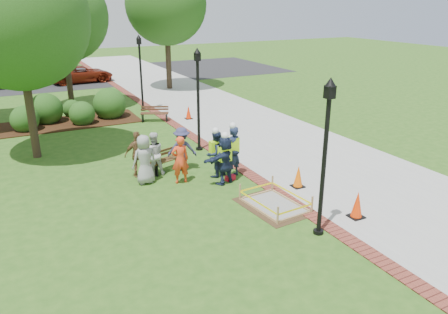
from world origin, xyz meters
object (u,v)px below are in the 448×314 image
bench_near (167,164)px  hivis_worker_c (216,152)px  cone_front (357,205)px  hivis_worker_b (233,150)px  lamp_near (325,147)px  wet_concrete_pad (275,199)px  hivis_worker_a (225,158)px

bench_near → hivis_worker_c: 2.04m
cone_front → hivis_worker_b: size_ratio=0.41×
bench_near → cone_front: bearing=-59.4°
lamp_near → hivis_worker_b: lamp_near is taller
hivis_worker_c → bench_near: bearing=135.9°
hivis_worker_c → wet_concrete_pad: bearing=-80.3°
hivis_worker_c → cone_front: bearing=-64.9°
wet_concrete_pad → cone_front: (1.71, -1.72, 0.17)m
hivis_worker_b → hivis_worker_c: bearing=152.4°
cone_front → lamp_near: (-1.56, -0.23, 2.08)m
wet_concrete_pad → hivis_worker_b: hivis_worker_b is taller
hivis_worker_a → lamp_near: bearing=-81.0°
cone_front → hivis_worker_a: (-2.24, 4.05, 0.52)m
wet_concrete_pad → hivis_worker_c: 3.18m
cone_front → hivis_worker_a: size_ratio=0.45×
cone_front → bench_near: bearing=120.6°
hivis_worker_a → hivis_worker_c: hivis_worker_a is taller
hivis_worker_a → hivis_worker_b: size_ratio=0.92×
bench_near → hivis_worker_a: size_ratio=0.81×
lamp_near → hivis_worker_c: size_ratio=2.33×
cone_front → hivis_worker_a: 4.66m
hivis_worker_c → hivis_worker_b: bearing=-27.6°
lamp_near → hivis_worker_b: (-0.14, 4.72, -1.49)m
wet_concrete_pad → hivis_worker_a: size_ratio=1.32×
cone_front → hivis_worker_b: hivis_worker_b is taller
lamp_near → bench_near: bearing=108.0°
wet_concrete_pad → bench_near: 4.80m
bench_near → hivis_worker_c: bearing=-44.1°
wet_concrete_pad → lamp_near: bearing=-85.6°
wet_concrete_pad → hivis_worker_b: (0.01, 2.78, 0.76)m
hivis_worker_b → hivis_worker_a: bearing=-140.3°
cone_front → lamp_near: size_ratio=0.20×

